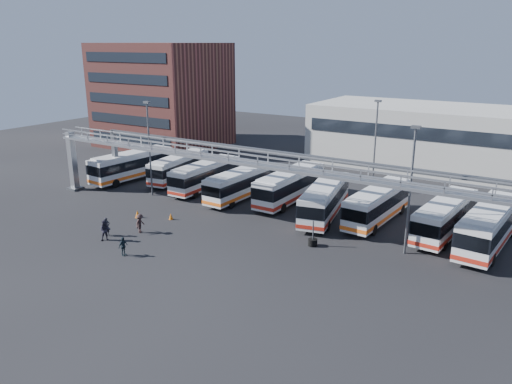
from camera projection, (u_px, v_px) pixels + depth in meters
The scene contains 23 objects.
ground at pixel (230, 251), 40.09m from camera, with size 140.00×140.00×0.00m, color black.
gantry at pixel (268, 169), 43.27m from camera, with size 51.40×5.15×7.10m.
apartment_building at pixel (162, 95), 79.40m from camera, with size 18.00×15.00×16.00m, color brown.
warehouse at pixel (477, 141), 63.68m from camera, with size 42.00×14.00×8.00m, color #9E9E99.
light_pole_left at pixel (149, 144), 53.06m from camera, with size 0.70×0.35×10.21m.
light_pole_mid at pixel (411, 184), 38.02m from camera, with size 0.70×0.35×10.21m.
light_pole_back at pixel (375, 142), 54.26m from camera, with size 0.70×0.35×10.21m.
bus_0 at pixel (132, 164), 60.39m from camera, with size 3.44×11.37×3.41m.
bus_1 at pixel (179, 167), 60.07m from camera, with size 3.62×10.37×3.08m.
bus_2 at pixel (205, 175), 56.37m from camera, with size 2.60×10.42×3.15m.
bus_3 at pixel (242, 183), 53.07m from camera, with size 2.78×10.49×3.16m.
bus_4 at pixel (290, 185), 51.90m from camera, with size 2.71×11.11×3.36m.
bus_5 at pixel (325, 199), 47.35m from camera, with size 4.68×11.27×3.34m.
bus_6 at pixel (378, 203), 46.17m from camera, with size 3.15×10.88×3.26m.
bus_7 at pixel (445, 216), 42.88m from camera, with size 3.39×10.83×3.24m.
bus_8 at pixel (489, 225), 40.30m from camera, with size 3.58×11.65×3.49m.
pedestrian_a at pixel (107, 227), 43.07m from camera, with size 0.60×0.39×1.64m, color black.
pedestrian_b at pixel (105, 230), 41.96m from camera, with size 0.88×0.69×1.82m, color #272432.
pedestrian_c at pixel (140, 223), 43.74m from camera, with size 1.11×0.64×1.71m, color #312221.
pedestrian_d at pixel (123, 246), 39.05m from camera, with size 0.90×0.37×1.53m, color #1B2831.
cone_left at pixel (138, 214), 47.64m from camera, with size 0.46×0.46×0.73m, color orange.
cone_right at pixel (171, 216), 47.15m from camera, with size 0.39×0.39×0.62m, color orange.
tire_stack at pixel (313, 242), 41.03m from camera, with size 0.75×0.75×2.15m.
Camera 1 is at (21.40, -30.27, 16.13)m, focal length 35.00 mm.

